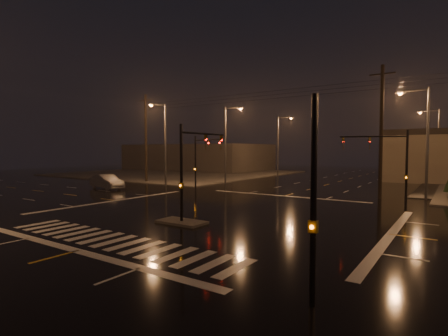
# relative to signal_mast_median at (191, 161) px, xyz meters

# --- Properties ---
(ground) EXTENTS (140.00, 140.00, 0.00)m
(ground) POSITION_rel_signal_mast_median_xyz_m (-0.00, 3.07, -3.75)
(ground) COLOR black
(ground) RESTS_ON ground
(sidewalk_nw) EXTENTS (36.00, 36.00, 0.12)m
(sidewalk_nw) POSITION_rel_signal_mast_median_xyz_m (-30.00, 33.07, -3.69)
(sidewalk_nw) COLOR #43403C
(sidewalk_nw) RESTS_ON ground
(median_island) EXTENTS (3.00, 1.60, 0.15)m
(median_island) POSITION_rel_signal_mast_median_xyz_m (-0.00, -0.93, -3.68)
(median_island) COLOR #43403C
(median_island) RESTS_ON ground
(crosswalk) EXTENTS (15.00, 2.60, 0.01)m
(crosswalk) POSITION_rel_signal_mast_median_xyz_m (-0.00, -5.93, -3.75)
(crosswalk) COLOR beige
(crosswalk) RESTS_ON ground
(stop_bar_near) EXTENTS (16.00, 0.50, 0.01)m
(stop_bar_near) POSITION_rel_signal_mast_median_xyz_m (-0.00, -7.93, -3.75)
(stop_bar_near) COLOR beige
(stop_bar_near) RESTS_ON ground
(stop_bar_far) EXTENTS (16.00, 0.50, 0.01)m
(stop_bar_far) POSITION_rel_signal_mast_median_xyz_m (-0.00, 14.07, -3.75)
(stop_bar_far) COLOR beige
(stop_bar_far) RESTS_ON ground
(commercial_block) EXTENTS (30.00, 18.00, 5.60)m
(commercial_block) POSITION_rel_signal_mast_median_xyz_m (-35.00, 45.07, -0.95)
(commercial_block) COLOR #413A39
(commercial_block) RESTS_ON ground
(signal_mast_median) EXTENTS (0.25, 4.59, 6.00)m
(signal_mast_median) POSITION_rel_signal_mast_median_xyz_m (0.00, 0.00, 0.00)
(signal_mast_median) COLOR black
(signal_mast_median) RESTS_ON ground
(signal_mast_ne) EXTENTS (4.84, 1.86, 6.00)m
(signal_mast_ne) POSITION_rel_signal_mast_median_xyz_m (9.50, 13.21, 0.04)
(signal_mast_ne) COLOR black
(signal_mast_ne) RESTS_ON ground
(signal_mast_nw) EXTENTS (4.84, 1.86, 6.00)m
(signal_mast_nw) POSITION_rel_signal_mast_median_xyz_m (-9.50, 13.21, 0.04)
(signal_mast_nw) COLOR black
(signal_mast_nw) RESTS_ON ground
(signal_mast_se) EXTENTS (1.55, 3.87, 6.00)m
(signal_mast_se) POSITION_rel_signal_mast_median_xyz_m (10.23, -6.68, -0.04)
(signal_mast_se) COLOR black
(signal_mast_se) RESTS_ON ground
(streetlight_1) EXTENTS (2.77, 0.32, 10.00)m
(streetlight_1) POSITION_rel_signal_mast_median_xyz_m (-11.18, 21.07, 2.05)
(streetlight_1) COLOR #38383A
(streetlight_1) RESTS_ON ground
(streetlight_2) EXTENTS (2.77, 0.32, 10.00)m
(streetlight_2) POSITION_rel_signal_mast_median_xyz_m (-11.18, 37.07, 2.05)
(streetlight_2) COLOR #38383A
(streetlight_2) RESTS_ON ground
(streetlight_3) EXTENTS (2.77, 0.32, 10.00)m
(streetlight_3) POSITION_rel_signal_mast_median_xyz_m (11.18, 19.07, 2.05)
(streetlight_3) COLOR #38383A
(streetlight_3) RESTS_ON ground
(streetlight_4) EXTENTS (2.77, 0.32, 10.00)m
(streetlight_4) POSITION_rel_signal_mast_median_xyz_m (11.18, 39.07, 2.05)
(streetlight_4) COLOR #38383A
(streetlight_4) RESTS_ON ground
(streetlight_5) EXTENTS (0.32, 2.77, 10.00)m
(streetlight_5) POSITION_rel_signal_mast_median_xyz_m (-16.00, 14.26, 2.05)
(streetlight_5) COLOR #38383A
(streetlight_5) RESTS_ON ground
(utility_pole_0) EXTENTS (2.20, 0.32, 12.00)m
(utility_pole_0) POSITION_rel_signal_mast_median_xyz_m (-22.00, 17.07, 2.38)
(utility_pole_0) COLOR black
(utility_pole_0) RESTS_ON ground
(utility_pole_1) EXTENTS (2.20, 0.32, 12.00)m
(utility_pole_1) POSITION_rel_signal_mast_median_xyz_m (8.00, 17.07, 2.38)
(utility_pole_1) COLOR black
(utility_pole_1) RESTS_ON ground
(car_crossing) EXTENTS (5.20, 2.50, 1.64)m
(car_crossing) POSITION_rel_signal_mast_median_xyz_m (-19.34, 8.48, -2.93)
(car_crossing) COLOR slate
(car_crossing) RESTS_ON ground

